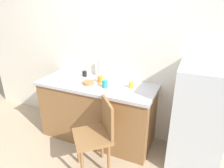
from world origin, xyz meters
TOP-DOWN VIEW (x-y plane):
  - back_wall at (0.00, 1.00)m, footprint 4.80×0.10m
  - cabinet_base at (-0.09, 0.65)m, footprint 1.56×0.60m
  - countertop at (-0.09, 0.65)m, footprint 1.60×0.64m
  - faucet at (-0.17, 0.90)m, footprint 0.02×0.02m
  - refrigerator at (1.21, 0.66)m, footprint 0.55×0.57m
  - chair at (0.20, 0.11)m, footprint 0.56×0.56m
  - dish_tray at (-0.41, 0.57)m, footprint 0.28×0.20m
  - terracotta_bowl at (-0.17, 0.58)m, footprint 0.14×0.14m
  - cup_black at (-0.37, 0.81)m, footprint 0.06×0.06m
  - cup_orange at (-0.05, 0.70)m, footprint 0.08×0.08m
  - cup_yellow at (0.38, 0.70)m, footprint 0.07×0.07m
  - cup_teal at (0.07, 0.58)m, footprint 0.07×0.07m

SIDE VIEW (x-z plane):
  - cabinet_base at x=-0.09m, z-range 0.00..0.82m
  - chair at x=0.20m, z-range 0.05..0.94m
  - refrigerator at x=1.21m, z-range 0.00..1.25m
  - countertop at x=-0.09m, z-range 0.82..0.86m
  - terracotta_bowl at x=-0.17m, z-range 0.86..0.90m
  - dish_tray at x=-0.41m, z-range 0.86..0.91m
  - cup_yellow at x=0.38m, z-range 0.86..0.94m
  - cup_black at x=-0.37m, z-range 0.86..0.94m
  - cup_orange at x=-0.05m, z-range 0.86..0.95m
  - cup_teal at x=0.07m, z-range 0.86..0.95m
  - faucet at x=-0.17m, z-range 0.86..1.10m
  - back_wall at x=0.00m, z-range 0.00..2.69m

